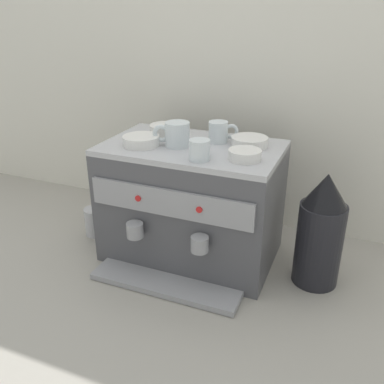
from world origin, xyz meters
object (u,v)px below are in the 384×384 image
espresso_machine (191,203)px  milk_pitcher (95,221)px  ceramic_cup_0 (176,134)px  ceramic_bowl_0 (165,131)px  ceramic_cup_1 (219,132)px  coffee_grinder (320,231)px  ceramic_bowl_1 (245,155)px  ceramic_cup_2 (200,150)px  ceramic_bowl_3 (250,142)px  ceramic_bowl_2 (141,141)px

espresso_machine → milk_pitcher: bearing=-177.5°
ceramic_cup_0 → ceramic_bowl_0: 0.13m
ceramic_cup_1 → coffee_grinder: ceramic_cup_1 is taller
ceramic_bowl_1 → milk_pitcher: bearing=175.6°
ceramic_bowl_1 → coffee_grinder: (0.25, 0.06, -0.25)m
coffee_grinder → ceramic_cup_1: bearing=168.6°
ceramic_cup_2 → ceramic_bowl_0: size_ratio=0.88×
ceramic_cup_0 → milk_pitcher: bearing=179.2°
ceramic_bowl_3 → ceramic_cup_0: bearing=-159.0°
ceramic_cup_2 → ceramic_bowl_2: size_ratio=0.80×
ceramic_cup_1 → ceramic_bowl_2: size_ratio=0.78×
ceramic_bowl_2 → coffee_grinder: size_ratio=0.32×
ceramic_bowl_1 → ceramic_bowl_3: size_ratio=0.83×
espresso_machine → coffee_grinder: size_ratio=1.54×
ceramic_bowl_0 → milk_pitcher: ceramic_bowl_0 is taller
ceramic_cup_0 → ceramic_bowl_2: size_ratio=1.01×
ceramic_bowl_0 → ceramic_bowl_3: 0.31m
ceramic_cup_2 → ceramic_bowl_3: 0.21m
ceramic_cup_1 → ceramic_bowl_2: bearing=-149.3°
ceramic_bowl_0 → ceramic_bowl_1: bearing=-22.0°
espresso_machine → ceramic_bowl_0: (-0.13, 0.07, 0.23)m
ceramic_cup_2 → ceramic_cup_1: bearing=91.1°
ceramic_bowl_3 → coffee_grinder: (0.27, -0.07, -0.25)m
espresso_machine → ceramic_cup_0: size_ratio=4.78×
milk_pitcher → ceramic_bowl_2: bearing=-9.7°
ceramic_bowl_0 → ceramic_bowl_2: size_ratio=0.91×
ceramic_bowl_1 → coffee_grinder: size_ratio=0.26×
ceramic_bowl_2 → milk_pitcher: ceramic_bowl_2 is taller
ceramic_cup_0 → ceramic_cup_1: ceramic_cup_0 is taller
ceramic_cup_1 → ceramic_bowl_0: ceramic_cup_1 is taller
ceramic_cup_0 → ceramic_bowl_3: ceramic_cup_0 is taller
espresso_machine → ceramic_bowl_3: 0.30m
coffee_grinder → milk_pitcher: coffee_grinder is taller
espresso_machine → ceramic_cup_2: bearing=-56.7°
ceramic_cup_2 → coffee_grinder: ceramic_cup_2 is taller
ceramic_bowl_1 → ceramic_bowl_2: 0.36m
ceramic_bowl_2 → coffee_grinder: 0.66m
espresso_machine → ceramic_cup_2: size_ratio=6.05×
ceramic_bowl_3 → milk_pitcher: ceramic_bowl_3 is taller
espresso_machine → ceramic_bowl_1: size_ratio=5.90×
espresso_machine → ceramic_bowl_2: ceramic_bowl_2 is taller
milk_pitcher → espresso_machine: bearing=2.5°
espresso_machine → ceramic_bowl_0: 0.28m
ceramic_cup_2 → milk_pitcher: ceramic_cup_2 is taller
ceramic_cup_1 → ceramic_bowl_1: 0.19m
espresso_machine → milk_pitcher: espresso_machine is taller
ceramic_cup_1 → ceramic_bowl_0: (-0.20, -0.01, -0.02)m
ceramic_cup_0 → ceramic_cup_1: (0.12, 0.10, -0.01)m
ceramic_cup_0 → ceramic_bowl_2: ceramic_cup_0 is taller
espresso_machine → coffee_grinder: (0.45, -0.00, -0.02)m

